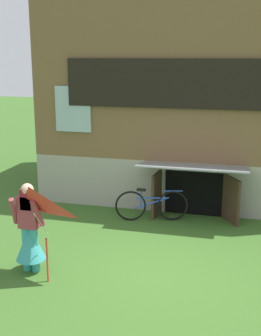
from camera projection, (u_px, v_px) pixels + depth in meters
name	position (u px, v px, depth m)	size (l,w,h in m)	color
ground_plane	(156.00, 269.00, 7.95)	(60.00, 60.00, 0.00)	#386023
log_house	(195.00, 96.00, 12.44)	(7.43, 6.04, 5.19)	#9E998E
person	(30.00, 235.00, 7.74)	(0.61, 0.52, 1.60)	teal
kite	(30.00, 210.00, 7.06)	(0.97, 0.86, 1.64)	red
bicycle_blue	(152.00, 205.00, 10.20)	(1.62, 0.49, 0.76)	black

